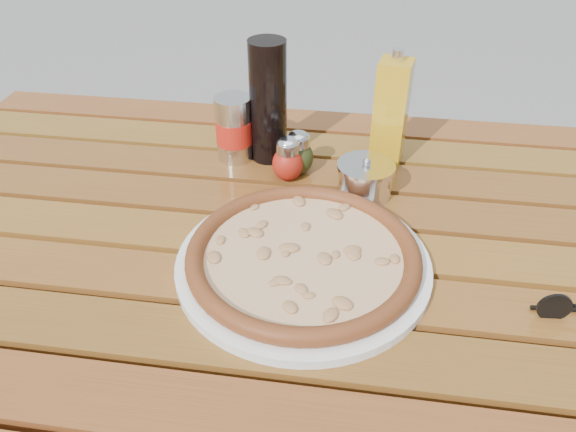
# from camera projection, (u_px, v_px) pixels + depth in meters

# --- Properties ---
(table) EXTENTS (1.40, 0.90, 0.75)m
(table) POSITION_uv_depth(u_px,v_px,m) (286.00, 277.00, 0.89)
(table) COLOR #3D1D0D
(table) RESTS_ON ground
(plate) EXTENTS (0.39, 0.39, 0.01)m
(plate) POSITION_uv_depth(u_px,v_px,m) (303.00, 264.00, 0.79)
(plate) COLOR white
(plate) RESTS_ON table
(pizza) EXTENTS (0.39, 0.39, 0.03)m
(pizza) POSITION_uv_depth(u_px,v_px,m) (303.00, 255.00, 0.79)
(pizza) COLOR #FFE4B6
(pizza) RESTS_ON plate
(pepper_shaker) EXTENTS (0.06, 0.06, 0.08)m
(pepper_shaker) POSITION_uv_depth(u_px,v_px,m) (288.00, 160.00, 0.97)
(pepper_shaker) COLOR red
(pepper_shaker) RESTS_ON table
(oregano_shaker) EXTENTS (0.07, 0.07, 0.08)m
(oregano_shaker) POSITION_uv_depth(u_px,v_px,m) (298.00, 153.00, 0.98)
(oregano_shaker) COLOR #333B17
(oregano_shaker) RESTS_ON table
(dark_bottle) EXTENTS (0.07, 0.07, 0.22)m
(dark_bottle) POSITION_uv_depth(u_px,v_px,m) (268.00, 102.00, 0.99)
(dark_bottle) COLOR black
(dark_bottle) RESTS_ON table
(soda_can) EXTENTS (0.07, 0.07, 0.12)m
(soda_can) POSITION_uv_depth(u_px,v_px,m) (234.00, 129.00, 1.01)
(soda_can) COLOR silver
(soda_can) RESTS_ON table
(olive_oil_cruet) EXTENTS (0.06, 0.06, 0.21)m
(olive_oil_cruet) POSITION_uv_depth(u_px,v_px,m) (391.00, 113.00, 0.98)
(olive_oil_cruet) COLOR #C69215
(olive_oil_cruet) RESTS_ON table
(parmesan_tin) EXTENTS (0.13, 0.13, 0.07)m
(parmesan_tin) POSITION_uv_depth(u_px,v_px,m) (365.00, 179.00, 0.93)
(parmesan_tin) COLOR silver
(parmesan_tin) RESTS_ON table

